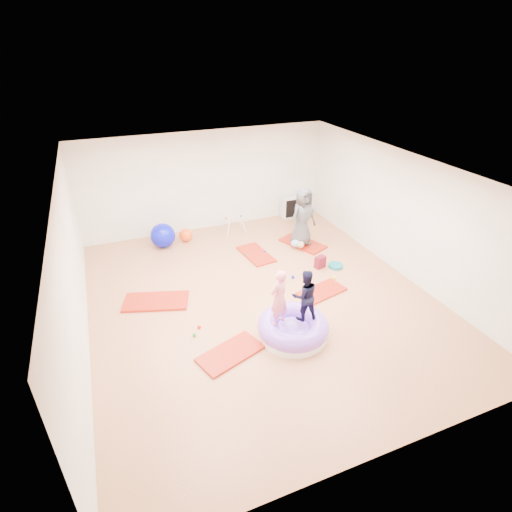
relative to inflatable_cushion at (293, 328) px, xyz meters
name	(u,v)px	position (x,y,z in m)	size (l,w,h in m)	color
room	(262,241)	(-0.10, 1.33, 1.24)	(7.01, 8.01, 2.81)	#C0764F
gym_mat_front_left	(230,353)	(-1.26, -0.05, -0.14)	(1.17, 0.59, 0.05)	#A01706
gym_mat_mid_left	(156,301)	(-2.23, 2.04, -0.14)	(1.34, 0.67, 0.06)	#A01706
gym_mat_center_back	(256,254)	(0.53, 3.19, -0.14)	(1.16, 0.58, 0.05)	#A01706
gym_mat_right	(322,292)	(1.24, 1.05, -0.14)	(1.08, 0.54, 0.04)	#A01706
gym_mat_rear_right	(303,243)	(1.94, 3.28, -0.14)	(1.23, 0.61, 0.05)	#A01706
inflatable_cushion	(293,328)	(0.00, 0.00, 0.00)	(1.34, 1.34, 0.42)	white
child_pink	(279,295)	(-0.29, 0.07, 0.78)	(0.41, 0.27, 1.12)	pink
child_navy	(305,293)	(0.21, 0.01, 0.73)	(0.49, 0.39, 1.02)	black
adult_caregiver	(303,217)	(1.86, 3.22, 0.68)	(0.77, 0.50, 1.58)	#444546
infant	(298,243)	(1.70, 3.10, 0.00)	(0.39, 0.39, 0.23)	#8FB3D8
ball_pit_balls	(266,286)	(0.17, 1.68, -0.13)	(3.60, 2.63, 0.07)	#0A0ECF
exercise_ball_blue	(163,236)	(-1.59, 4.56, 0.16)	(0.66, 0.66, 0.66)	#0A0ECF
exercise_ball_orange	(186,235)	(-0.96, 4.66, 0.02)	(0.36, 0.36, 0.36)	#F64F10
infant_play_gym	(234,222)	(0.46, 4.73, 0.15)	(0.62, 0.58, 0.47)	silver
cube_shelf	(292,207)	(2.51, 5.12, 0.16)	(0.65, 0.32, 0.65)	silver
balance_disc	(336,266)	(2.11, 1.89, -0.13)	(0.35, 0.35, 0.08)	#0B727E
backpack	(320,262)	(1.75, 2.02, -0.01)	(0.26, 0.16, 0.30)	red
yellow_toy	(232,350)	(-1.20, 0.02, -0.15)	(0.20, 0.20, 0.03)	#FAFF0D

